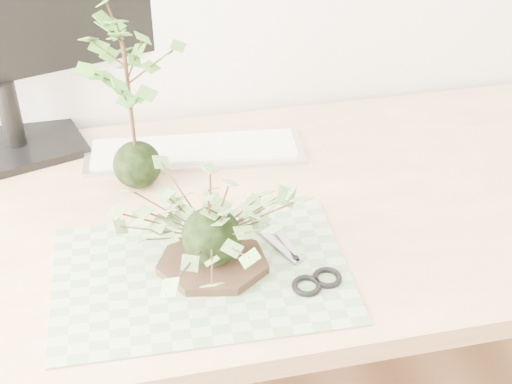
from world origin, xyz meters
The scene contains 7 objects.
desk centered at (-0.06, 1.23, 0.65)m, with size 1.60×0.70×0.74m.
cutting_mat centered at (-0.10, 1.07, 0.74)m, with size 0.46×0.31×0.00m, color #658D5D.
stone_dish centered at (-0.08, 1.08, 0.75)m, with size 0.18×0.18×0.01m, color black.
ivy_kokedama centered at (-0.08, 1.08, 0.85)m, with size 0.32×0.32×0.19m.
maple_kokedama centered at (-0.18, 1.35, 1.00)m, with size 0.24×0.24×0.37m.
keyboard centered at (-0.06, 1.43, 0.75)m, with size 0.44×0.17×0.02m.
scissors centered at (0.05, 1.03, 0.75)m, with size 0.10×0.20×0.01m.
Camera 1 is at (-0.20, 0.23, 1.50)m, focal length 50.00 mm.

